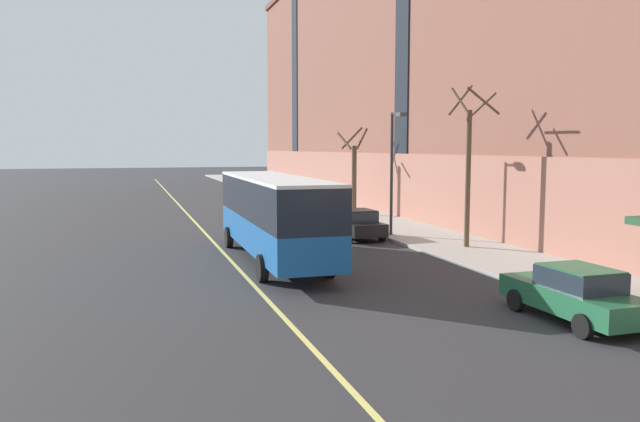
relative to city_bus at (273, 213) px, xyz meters
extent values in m
plane|color=#303033|center=(0.48, -0.63, -2.09)|extent=(260.00, 260.00, 0.00)
cube|color=#ADA89E|center=(9.43, 2.37, -2.02)|extent=(4.86, 160.00, 0.15)
cube|color=brown|center=(17.86, -0.63, 9.41)|extent=(12.00, 110.00, 22.99)
cube|color=#A56A58|center=(11.79, -0.63, 0.11)|extent=(0.14, 110.00, 4.40)
cube|color=#1E232B|center=(11.81, 13.12, 10.56)|extent=(0.10, 2.00, 17.48)
cube|color=#1E232B|center=(11.81, 40.62, 10.56)|extent=(0.10, 2.00, 17.48)
cube|color=#19569E|center=(0.00, -0.03, -0.83)|extent=(2.65, 12.51, 1.29)
cube|color=black|center=(0.00, -0.03, 0.60)|extent=(2.66, 12.51, 1.57)
cube|color=silver|center=(0.00, -0.03, 1.45)|extent=(2.67, 12.51, 0.12)
cube|color=#19232D|center=(0.07, 6.25, 0.44)|extent=(2.31, 0.10, 1.18)
cube|color=orange|center=(0.07, 6.26, 1.21)|extent=(1.76, 0.08, 0.28)
cube|color=black|center=(0.07, 6.27, -1.37)|extent=(2.46, 0.15, 0.24)
cube|color=white|center=(-0.81, 6.28, -1.12)|extent=(0.28, 0.06, 0.18)
cube|color=white|center=(0.95, 6.26, -1.12)|extent=(0.28, 0.06, 0.18)
cylinder|color=black|center=(-1.21, 4.36, -1.59)|extent=(0.31, 1.00, 1.00)
cylinder|color=black|center=(1.30, 4.33, -1.59)|extent=(0.31, 1.00, 1.00)
cylinder|color=black|center=(-1.30, -3.76, -1.59)|extent=(0.31, 1.00, 1.00)
cylinder|color=black|center=(1.22, -3.78, -1.59)|extent=(0.31, 1.00, 1.00)
cube|color=#23603D|center=(5.88, -11.31, -1.45)|extent=(1.75, 4.56, 0.64)
cube|color=#232D38|center=(5.88, -11.53, -0.85)|extent=(1.52, 2.06, 0.56)
cube|color=#23603D|center=(5.88, -11.53, -0.55)|extent=(1.49, 1.97, 0.04)
cylinder|color=black|center=(5.03, -9.90, -1.77)|extent=(0.23, 0.64, 0.64)
cylinder|color=black|center=(6.71, -9.89, -1.77)|extent=(0.23, 0.64, 0.64)
cylinder|color=black|center=(5.06, -12.72, -1.77)|extent=(0.23, 0.64, 0.64)
cylinder|color=black|center=(6.73, -12.71, -1.77)|extent=(0.23, 0.64, 0.64)
cube|color=#BCAD89|center=(5.74, 18.66, -1.45)|extent=(1.86, 4.65, 0.64)
cube|color=#232D38|center=(5.74, 18.43, -0.85)|extent=(1.60, 2.10, 0.56)
cube|color=#BCAD89|center=(5.74, 18.43, -0.55)|extent=(1.57, 2.01, 0.04)
cylinder|color=black|center=(4.84, 20.08, -1.77)|extent=(0.23, 0.64, 0.64)
cylinder|color=black|center=(6.60, 20.11, -1.77)|extent=(0.23, 0.64, 0.64)
cylinder|color=black|center=(4.88, 17.22, -1.77)|extent=(0.23, 0.64, 0.64)
cylinder|color=black|center=(6.64, 17.24, -1.77)|extent=(0.23, 0.64, 0.64)
cube|color=black|center=(5.68, 5.33, -1.45)|extent=(1.94, 4.40, 0.64)
cube|color=#232D38|center=(5.69, 5.11, -0.85)|extent=(1.67, 2.00, 0.56)
cube|color=black|center=(5.69, 5.11, -0.55)|extent=(1.63, 1.91, 0.04)
cylinder|color=black|center=(4.75, 6.66, -1.77)|extent=(0.23, 0.64, 0.64)
cylinder|color=black|center=(6.56, 6.70, -1.77)|extent=(0.23, 0.64, 0.64)
cylinder|color=black|center=(4.81, 3.96, -1.77)|extent=(0.23, 0.64, 0.64)
cylinder|color=black|center=(6.62, 4.00, -1.77)|extent=(0.23, 0.64, 0.64)
cylinder|color=brown|center=(9.39, 0.33, 1.25)|extent=(0.25, 0.25, 6.38)
cylinder|color=brown|center=(10.18, 0.46, 4.71)|extent=(0.39, 1.66, 1.03)
cylinder|color=brown|center=(9.28, 0.98, 4.93)|extent=(1.39, 0.35, 1.46)
cylinder|color=brown|center=(8.82, 0.22, 4.84)|extent=(0.35, 1.23, 1.28)
cylinder|color=brown|center=(9.54, -0.58, 4.80)|extent=(1.90, 0.41, 1.21)
cylinder|color=brown|center=(9.39, 15.57, 0.45)|extent=(0.34, 0.34, 4.78)
cylinder|color=brown|center=(10.00, 15.69, 3.32)|extent=(0.41, 1.37, 1.46)
cylinder|color=brown|center=(9.48, 16.29, 3.38)|extent=(1.57, 0.35, 1.59)
cylinder|color=brown|center=(8.58, 15.39, 3.19)|extent=(0.53, 1.73, 1.22)
cylinder|color=#2D2D30|center=(7.60, 5.08, 1.30)|extent=(0.16, 0.16, 6.48)
cylinder|color=#2D2D30|center=(7.60, 4.53, 4.44)|extent=(0.10, 1.10, 0.10)
cube|color=#3D3D3F|center=(7.60, 3.98, 4.39)|extent=(0.36, 0.60, 0.20)
cube|color=#E0D66B|center=(-1.70, 2.37, -2.09)|extent=(0.16, 140.00, 0.01)
camera|label=1|loc=(-5.84, -25.39, 2.71)|focal=35.00mm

